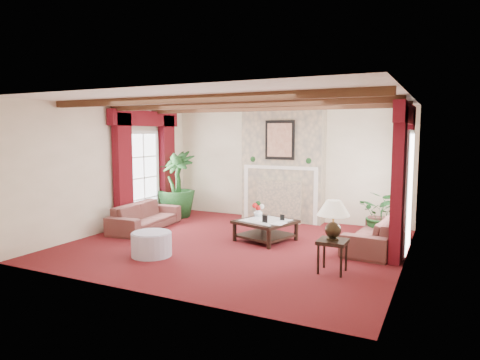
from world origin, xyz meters
The scene contains 23 objects.
floor centered at (0.00, 0.00, 0.00)m, with size 6.00×6.00×0.00m, color #410B10.
ceiling centered at (0.00, 0.00, 2.70)m, with size 6.00×6.00×0.00m, color white.
back_wall centered at (0.00, 2.75, 1.35)m, with size 6.00×0.02×2.70m, color beige.
left_wall centered at (-3.00, 0.00, 1.35)m, with size 0.02×5.50×2.70m, color beige.
right_wall centered at (3.00, 0.00, 1.35)m, with size 0.02×5.50×2.70m, color beige.
ceiling_beams centered at (0.00, 0.00, 2.64)m, with size 6.00×3.00×0.12m, color #361D11, non-canonical shape.
fireplace centered at (0.00, 2.55, 2.70)m, with size 2.00×0.52×2.70m, color tan, non-canonical shape.
french_door_left centered at (-2.97, 1.00, 2.13)m, with size 0.10×1.10×2.16m, color white, non-canonical shape.
french_door_right centered at (2.97, 1.00, 2.13)m, with size 0.10×1.10×2.16m, color white, non-canonical shape.
curtains_left centered at (-2.86, 1.00, 2.55)m, with size 0.20×2.40×2.55m, color #4D0A0E, non-canonical shape.
curtains_right centered at (2.86, 1.00, 2.55)m, with size 0.20×2.40×2.55m, color #4D0A0E, non-canonical shape.
sofa_left centered at (-2.40, 0.34, 0.38)m, with size 0.76×1.98×0.76m, color #3E1121.
sofa_right centered at (2.44, 0.93, 0.40)m, with size 0.75×2.07×0.79m, color #3E1121.
potted_palm centered at (-2.54, 1.77, 0.46)m, with size 0.99×1.69×0.93m, color black.
small_plant centered at (2.44, 1.73, 0.37)m, with size 1.17×1.22×0.75m, color black.
coffee_table centered at (0.40, 0.53, 0.20)m, with size 0.99×0.99×0.40m, color black, non-canonical shape.
side_table centered at (2.05, -0.81, 0.25)m, with size 0.43×0.43×0.51m, color black, non-canonical shape.
ottoman centered at (-0.97, -1.30, 0.20)m, with size 0.69×0.69×0.40m, color #A4A4B9.
table_lamp centered at (2.05, -0.81, 0.82)m, with size 0.49×0.49×0.62m, color black, non-canonical shape.
flower_vase centered at (0.11, 0.82, 0.50)m, with size 0.20×0.21×0.18m, color silver.
book centered at (0.65, 0.31, 0.56)m, with size 0.23×0.06×0.31m, color black.
photo_frame_a centered at (0.47, 0.31, 0.48)m, with size 0.11×0.02×0.15m, color black, non-canonical shape.
photo_frame_b centered at (0.70, 0.66, 0.47)m, with size 0.09×0.02×0.12m, color black, non-canonical shape.
Camera 1 is at (3.56, -7.12, 2.12)m, focal length 32.00 mm.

